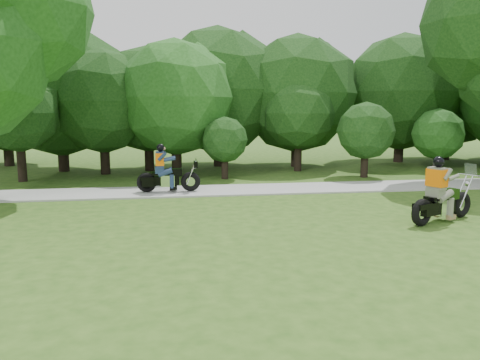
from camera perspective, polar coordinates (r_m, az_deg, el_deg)
name	(u,v)px	position (r m, az deg, el deg)	size (l,w,h in m)	color
ground	(356,255)	(10.37, 13.92, -8.90)	(100.00, 100.00, 0.00)	#2A5016
walkway	(274,189)	(17.80, 4.14, -1.08)	(60.00, 2.20, 0.06)	#989893
tree_line	(248,96)	(24.28, 0.93, 10.18)	(39.43, 11.45, 7.41)	black
chopper_motorcycle	(440,198)	(13.80, 23.22, -2.04)	(2.45, 1.45, 1.82)	black
touring_motorcycle	(165,174)	(17.11, -9.18, 0.67)	(2.29, 0.65, 1.75)	black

